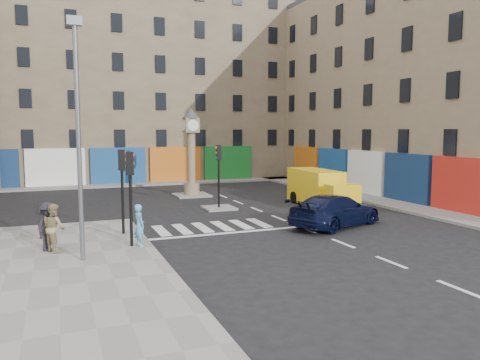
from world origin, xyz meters
TOP-DOWN VIEW (x-y plane):
  - ground at (0.00, 0.00)m, footprint 120.00×120.00m
  - sidewalk_left at (-11.00, -2.00)m, footprint 7.00×16.00m
  - sidewalk_right at (8.70, 10.00)m, footprint 2.60×30.00m
  - sidewalk_far at (-4.00, 22.20)m, footprint 32.00×2.40m
  - island_near at (-2.00, 8.00)m, footprint 1.80×1.80m
  - island_far at (-2.00, 14.00)m, footprint 2.40×2.40m
  - building_right at (15.00, 10.00)m, footprint 10.00×30.00m
  - building_far at (-4.00, 28.00)m, footprint 32.00×10.00m
  - traffic_light_left_near at (-8.30, 0.20)m, footprint 0.28×0.22m
  - traffic_light_left_far at (-8.30, 2.60)m, footprint 0.28×0.22m
  - traffic_light_island at (-2.00, 8.00)m, footprint 0.28×0.22m
  - lamp_post at (-10.20, -1.20)m, footprint 0.50×0.25m
  - clock_pillar at (-2.00, 14.00)m, footprint 1.20×1.20m
  - navy_sedan at (1.64, 1.11)m, footprint 5.85×4.03m
  - yellow_van at (4.10, 6.64)m, footprint 2.36×6.20m
  - pedestrian_blue at (-8.00, 0.13)m, footprint 0.53×0.68m
  - pedestrian_tan at (-11.12, 0.42)m, footprint 1.04×1.11m
  - pedestrian_dark at (-11.35, 0.67)m, footprint 1.15×1.38m

SIDE VIEW (x-z plane):
  - ground at x=0.00m, z-range 0.00..0.00m
  - island_near at x=-2.00m, z-range 0.00..0.12m
  - island_far at x=-2.00m, z-range 0.00..0.12m
  - sidewalk_left at x=-11.00m, z-range 0.00..0.15m
  - sidewalk_right at x=8.70m, z-range 0.00..0.15m
  - sidewalk_far at x=-4.00m, z-range 0.00..0.15m
  - navy_sedan at x=1.64m, z-range 0.00..1.57m
  - pedestrian_blue at x=-8.00m, z-range 0.15..1.81m
  - pedestrian_tan at x=-11.12m, z-range 0.15..1.97m
  - pedestrian_dark at x=-11.35m, z-range 0.15..2.01m
  - yellow_van at x=4.10m, z-range -0.01..2.21m
  - traffic_light_island at x=-2.00m, z-range 0.74..4.44m
  - traffic_light_left_near at x=-8.30m, z-range 0.77..4.47m
  - traffic_light_left_far at x=-8.30m, z-range 0.77..4.47m
  - clock_pillar at x=-2.00m, z-range 0.50..6.60m
  - lamp_post at x=-10.20m, z-range 0.64..8.94m
  - building_right at x=15.00m, z-range 0.00..16.00m
  - building_far at x=-4.00m, z-range 0.00..17.00m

